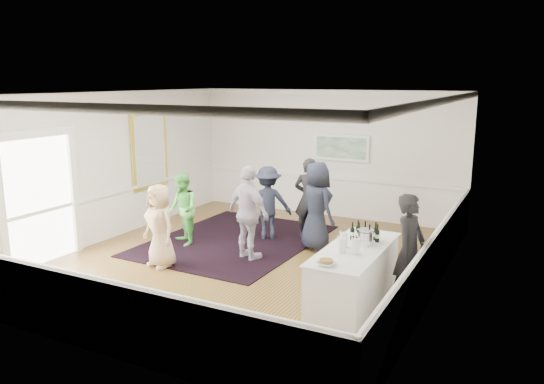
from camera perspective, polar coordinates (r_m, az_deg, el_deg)
The scene contains 23 objects.
floor at distance 10.40m, azimuth -2.43°, elevation -7.35°, with size 8.00×8.00×0.00m, color olive.
ceiling at distance 9.81m, azimuth -2.60°, elevation 10.56°, with size 7.00×8.00×0.02m, color white.
wall_left at distance 12.08m, azimuth -17.11°, elevation 2.70°, with size 0.02×8.00×3.20m, color white.
wall_right at distance 8.82m, azimuth 17.66°, elevation -0.66°, with size 0.02×8.00×3.20m, color white.
wall_back at distance 13.56m, azimuth 5.90°, elevation 4.14°, with size 7.00×0.02×3.20m, color white.
wall_front at distance 6.90m, azimuth -19.23°, elevation -4.25°, with size 7.00×0.02×3.20m, color white.
wainscoting at distance 10.25m, azimuth -2.45°, elevation -4.71°, with size 7.00×8.00×1.00m, color white, non-canonical shape.
mirror at distance 12.97m, azimuth -13.02°, elevation 4.43°, with size 0.05×1.25×1.85m.
doorway at distance 10.82m, azimuth -23.82°, elevation 0.16°, with size 0.10×1.78×2.56m.
landscape_painting at distance 13.34m, azimuth 7.44°, elevation 4.76°, with size 1.44×0.06×0.66m.
area_rug at distance 11.62m, azimuth -4.01°, elevation -5.21°, with size 3.18×4.17×0.02m, color black.
serving_table at distance 8.42m, azimuth 8.81°, elevation -8.91°, with size 0.86×2.26×0.91m.
bartender at distance 8.45m, azimuth 14.58°, elevation -6.09°, with size 0.64×0.42×1.76m, color black.
guest_tan at distance 10.06m, azimuth -11.99°, elevation -3.58°, with size 0.77×0.50×1.58m, color tan.
guest_green at distance 11.31m, azimuth -9.62°, elevation -1.85°, with size 0.75×0.58×1.54m, color #57C24D.
guest_lilac at distance 10.23m, azimuth -2.52°, elevation -2.27°, with size 1.08×0.45×1.85m, color #B4AEC2.
guest_dark_a at distance 11.56m, azimuth -0.46°, elevation -1.18°, with size 1.04×0.60×1.61m, color black.
guest_dark_b at distance 11.53m, azimuth 4.00°, elevation -0.76°, with size 0.66×0.43×1.81m, color black.
guest_navy at distance 10.85m, azimuth 4.85°, elevation -1.53°, with size 0.89×0.58×1.83m, color black.
wine_bottles at distance 8.66m, azimuth 10.00°, elevation -4.12°, with size 0.47×0.24×0.31m.
juice_pitchers at distance 8.08m, azimuth 8.07°, elevation -5.49°, with size 0.39×0.38×0.24m.
ice_bucket at distance 8.43m, azimuth 10.03°, elevation -4.86°, with size 0.26×0.26×0.24m, color silver.
nut_bowl at distance 7.49m, azimuth 5.86°, elevation -7.54°, with size 0.27×0.27×0.08m.
Camera 1 is at (4.87, -8.52, 3.46)m, focal length 35.00 mm.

